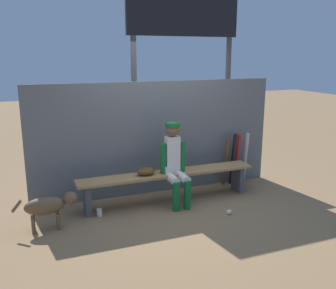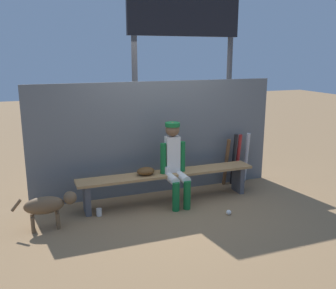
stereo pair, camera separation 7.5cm
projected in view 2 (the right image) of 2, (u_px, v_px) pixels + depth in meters
The scene contains 14 objects.
ground_plane at pixel (168, 201), 5.99m from camera, with size 30.00×30.00×0.00m, color olive.
chainlink_fence at pixel (158, 138), 6.21m from camera, with size 4.17×0.03×1.87m, color #595E63.
dugout_bench at pixel (168, 178), 5.90m from camera, with size 2.86×0.36×0.49m.
player_seated at pixel (175, 161), 5.75m from camera, with size 0.41×0.55×1.28m.
baseball_glove at pixel (146, 171), 5.73m from camera, with size 0.28×0.20×0.12m, color #593819.
bat_wood_dark at pixel (226, 162), 6.61m from camera, with size 0.06×0.06×0.87m, color brown.
bat_aluminum_black at pixel (234, 159), 6.66m from camera, with size 0.06×0.06×0.94m, color black.
bat_aluminum_red at pixel (238, 159), 6.71m from camera, with size 0.06×0.06×0.92m, color #B22323.
bat_aluminum_silver at pixel (246, 158), 6.79m from camera, with size 0.06×0.06×0.93m, color #B7B7BC.
baseball at pixel (229, 212), 5.48m from camera, with size 0.07×0.07×0.07m, color white.
cup_on_ground at pixel (99, 212), 5.45m from camera, with size 0.08×0.08×0.11m, color silver.
cup_on_bench at pixel (167, 170), 5.79m from camera, with size 0.08×0.08×0.11m, color silver.
scoreboard at pixel (188, 39), 6.65m from camera, with size 2.37×0.27×3.62m.
dog at pixel (49, 205), 4.99m from camera, with size 0.84×0.20×0.49m.
Camera 2 is at (-1.98, -5.25, 2.29)m, focal length 40.01 mm.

